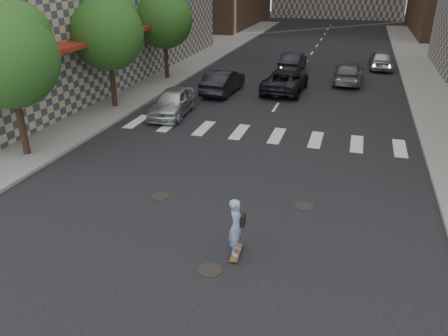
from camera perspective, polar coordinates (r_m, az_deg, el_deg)
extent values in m
plane|color=black|center=(15.14, -3.15, -6.81)|extent=(160.00, 160.00, 0.00)
cube|color=gray|center=(38.13, -13.85, 12.10)|extent=(13.00, 80.00, 0.15)
cube|color=black|center=(27.76, -18.53, 11.13)|extent=(0.30, 14.00, 4.00)
cube|color=maroon|center=(26.94, -17.69, 15.44)|extent=(1.60, 14.00, 0.25)
cylinder|color=#382619|center=(21.56, -24.93, 5.20)|extent=(0.32, 0.32, 2.80)
sphere|color=#1D4617|center=(20.89, -26.36, 12.69)|extent=(4.20, 4.20, 4.20)
sphere|color=#1D4617|center=(21.07, -25.32, 15.48)|extent=(2.80, 2.80, 2.80)
cylinder|color=#382619|center=(27.76, -14.30, 10.68)|extent=(0.32, 0.32, 2.80)
sphere|color=#1D4617|center=(27.25, -14.96, 16.59)|extent=(4.20, 4.20, 4.20)
sphere|color=#1D4617|center=(27.56, -14.13, 18.65)|extent=(2.80, 2.80, 2.80)
cylinder|color=#382619|center=(34.70, -7.55, 13.89)|extent=(0.32, 0.32, 2.80)
sphere|color=#1D4617|center=(34.29, -7.83, 18.66)|extent=(4.20, 4.20, 4.20)
sphere|color=#1D4617|center=(34.68, -7.17, 20.25)|extent=(2.80, 2.80, 2.80)
cylinder|color=black|center=(12.86, -1.83, -13.16)|extent=(0.70, 0.70, 0.02)
cylinder|color=black|center=(16.78, -8.21, -3.65)|extent=(0.70, 0.70, 0.02)
cylinder|color=black|center=(16.20, 10.39, -4.91)|extent=(0.70, 0.70, 0.02)
cube|color=brown|center=(13.40, 1.58, -10.97)|extent=(0.31, 0.97, 0.02)
cylinder|color=green|center=(13.18, 0.92, -11.97)|extent=(0.04, 0.07, 0.06)
cylinder|color=green|center=(13.15, 1.66, -12.06)|extent=(0.04, 0.07, 0.06)
cylinder|color=green|center=(13.72, 1.49, -10.31)|extent=(0.04, 0.07, 0.06)
cylinder|color=green|center=(13.69, 2.20, -10.40)|extent=(0.04, 0.07, 0.06)
imported|color=#969EDB|center=(12.89, 1.62, -7.68)|extent=(0.48, 0.69, 1.80)
cube|color=black|center=(12.79, 2.53, -6.81)|extent=(0.13, 0.30, 0.34)
imported|color=silver|center=(25.90, -6.72, 8.54)|extent=(2.20, 4.74, 1.57)
imported|color=black|center=(30.56, -0.13, 11.23)|extent=(1.93, 4.98, 1.62)
imported|color=#55585C|center=(34.79, 15.97, 11.87)|extent=(2.31, 5.26, 1.51)
imported|color=black|center=(31.28, 8.03, 11.25)|extent=(2.79, 5.69, 1.55)
imported|color=#9EA1A5|center=(40.78, 19.87, 13.20)|extent=(1.92, 4.69, 1.59)
imported|color=black|center=(38.07, 8.98, 13.55)|extent=(1.82, 4.72, 1.53)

